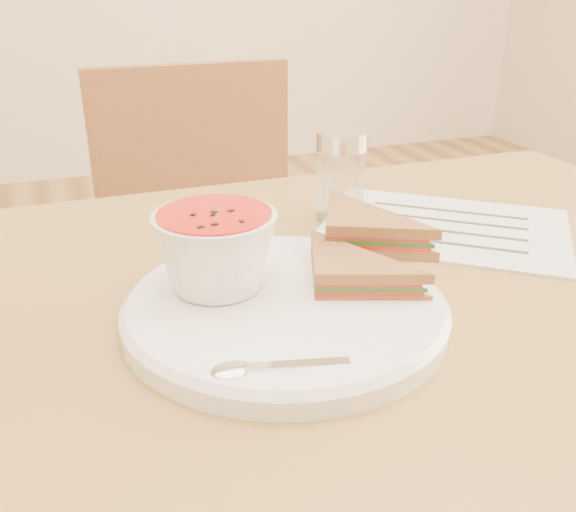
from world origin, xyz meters
name	(u,v)px	position (x,y,z in m)	size (l,w,h in m)	color
chair_far	(221,313)	(0.00, 0.54, 0.43)	(0.39, 0.39, 0.87)	brown
plate	(285,311)	(-0.08, -0.04, 0.76)	(0.28, 0.28, 0.02)	white
soup_bowl	(216,254)	(-0.13, 0.00, 0.80)	(0.11, 0.11, 0.07)	white
sandwich_half_a	(315,291)	(-0.06, -0.05, 0.78)	(0.10, 0.10, 0.03)	#A07138
sandwich_half_b	(325,242)	(-0.02, 0.01, 0.80)	(0.11, 0.11, 0.03)	#A07138
spoon	(296,366)	(-0.11, -0.14, 0.77)	(0.16, 0.03, 0.01)	silver
paper_menu	(445,227)	(0.17, 0.10, 0.75)	(0.28, 0.20, 0.00)	silver
condiment_shaker	(341,176)	(0.06, 0.17, 0.80)	(0.06, 0.06, 0.11)	silver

